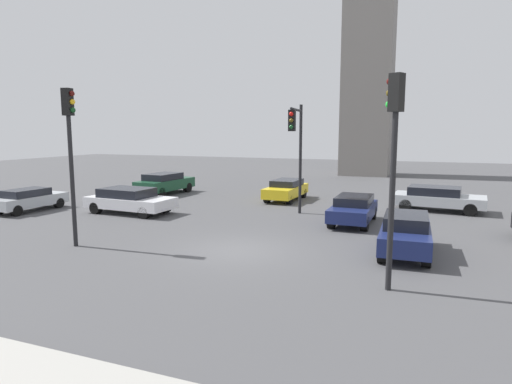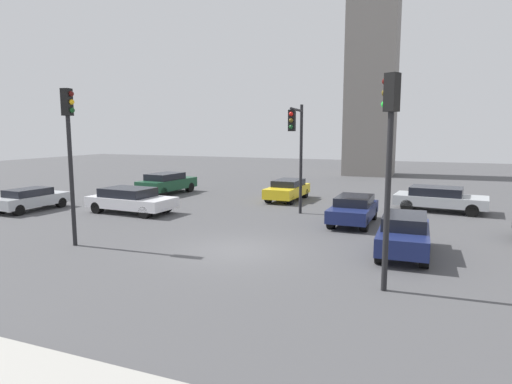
# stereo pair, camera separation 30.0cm
# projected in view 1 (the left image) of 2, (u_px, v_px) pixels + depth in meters

# --- Properties ---
(ground_plane) EXTENTS (106.81, 106.81, 0.00)m
(ground_plane) POSITION_uv_depth(u_px,v_px,m) (238.00, 250.00, 16.26)
(ground_plane) COLOR #4C4C4F
(traffic_light_0) EXTENTS (0.48, 0.37, 5.98)m
(traffic_light_0) POSITION_uv_depth(u_px,v_px,m) (70.00, 139.00, 16.33)
(traffic_light_0) COLOR black
(traffic_light_0) RESTS_ON ground_plane
(traffic_light_1) EXTENTS (0.51, 2.87, 5.79)m
(traffic_light_1) POSITION_uv_depth(u_px,v_px,m) (297.00, 139.00, 21.94)
(traffic_light_1) COLOR black
(traffic_light_1) RESTS_ON ground_plane
(traffic_light_2) EXTENTS (0.49, 0.43, 5.92)m
(traffic_light_2) POSITION_uv_depth(u_px,v_px,m) (394.00, 144.00, 11.69)
(traffic_light_2) COLOR black
(traffic_light_2) RESTS_ON ground_plane
(car_0) EXTENTS (2.29, 4.75, 1.49)m
(car_0) POSITION_uv_depth(u_px,v_px,m) (165.00, 183.00, 30.67)
(car_0) COLOR #19472D
(car_0) RESTS_ON ground_plane
(car_2) EXTENTS (1.86, 4.35, 1.31)m
(car_2) POSITION_uv_depth(u_px,v_px,m) (286.00, 189.00, 28.04)
(car_2) COLOR yellow
(car_2) RESTS_ON ground_plane
(car_3) EXTENTS (1.80, 4.08, 1.26)m
(car_3) POSITION_uv_depth(u_px,v_px,m) (29.00, 199.00, 24.18)
(car_3) COLOR #ADB2B7
(car_3) RESTS_ON ground_plane
(car_4) EXTENTS (4.85, 2.37, 1.36)m
(car_4) POSITION_uv_depth(u_px,v_px,m) (130.00, 200.00, 23.57)
(car_4) COLOR silver
(car_4) RESTS_ON ground_plane
(car_5) EXTENTS (4.96, 2.62, 1.35)m
(car_5) POSITION_uv_depth(u_px,v_px,m) (437.00, 198.00, 24.29)
(car_5) COLOR #ADB2B7
(car_5) RESTS_ON ground_plane
(car_7) EXTENTS (1.79, 4.13, 1.43)m
(car_7) POSITION_uv_depth(u_px,v_px,m) (406.00, 233.00, 15.75)
(car_7) COLOR navy
(car_7) RESTS_ON ground_plane
(car_8) EXTENTS (1.84, 4.19, 1.32)m
(car_8) POSITION_uv_depth(u_px,v_px,m) (353.00, 209.00, 20.94)
(car_8) COLOR navy
(car_8) RESTS_ON ground_plane
(skyline_tower) EXTENTS (4.72, 4.72, 30.09)m
(skyline_tower) POSITION_uv_depth(u_px,v_px,m) (370.00, 21.00, 42.66)
(skyline_tower) COLOR gray
(skyline_tower) RESTS_ON ground_plane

